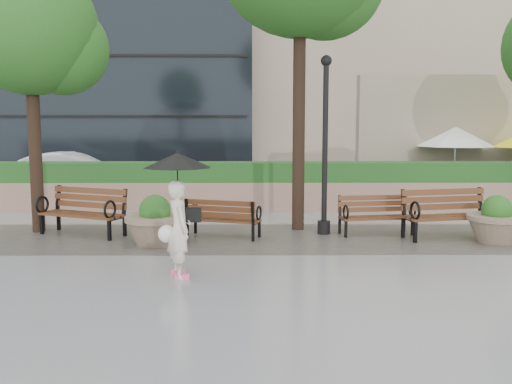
{
  "coord_description": "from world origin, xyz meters",
  "views": [
    {
      "loc": [
        0.98,
        -9.05,
        2.52
      ],
      "look_at": [
        1.06,
        2.22,
        1.1
      ],
      "focal_mm": 40.0,
      "sensor_mm": 36.0,
      "label": 1
    }
  ],
  "objects_px": {
    "bench_2": "(223,226)",
    "lamppost": "(325,157)",
    "bench_1": "(83,222)",
    "planter_left": "(155,225)",
    "car_right": "(72,174)",
    "bench_3": "(376,223)",
    "bench_4": "(448,224)",
    "planter_right": "(496,224)",
    "pedestrian": "(178,202)"
  },
  "relations": [
    {
      "from": "bench_2",
      "to": "lamppost",
      "type": "xyz_separation_m",
      "value": [
        2.22,
        0.37,
        1.47
      ]
    },
    {
      "from": "bench_1",
      "to": "bench_2",
      "type": "distance_m",
      "value": 3.11
    },
    {
      "from": "planter_left",
      "to": "car_right",
      "type": "xyz_separation_m",
      "value": [
        -4.12,
        7.81,
        0.32
      ]
    },
    {
      "from": "bench_3",
      "to": "car_right",
      "type": "height_order",
      "value": "car_right"
    },
    {
      "from": "bench_1",
      "to": "bench_3",
      "type": "xyz_separation_m",
      "value": [
        6.46,
        0.02,
        -0.05
      ]
    },
    {
      "from": "bench_4",
      "to": "car_right",
      "type": "xyz_separation_m",
      "value": [
        -10.3,
        7.22,
        0.42
      ]
    },
    {
      "from": "planter_left",
      "to": "lamppost",
      "type": "xyz_separation_m",
      "value": [
        3.57,
        1.07,
        1.32
      ]
    },
    {
      "from": "planter_left",
      "to": "planter_right",
      "type": "bearing_deg",
      "value": 1.44
    },
    {
      "from": "bench_1",
      "to": "bench_2",
      "type": "relative_size",
      "value": 1.22
    },
    {
      "from": "bench_1",
      "to": "pedestrian",
      "type": "distance_m",
      "value": 4.31
    },
    {
      "from": "bench_3",
      "to": "bench_4",
      "type": "bearing_deg",
      "value": -24.19
    },
    {
      "from": "lamppost",
      "to": "car_right",
      "type": "xyz_separation_m",
      "value": [
        -7.69,
        6.74,
        -0.99
      ]
    },
    {
      "from": "planter_right",
      "to": "car_right",
      "type": "bearing_deg",
      "value": 145.6
    },
    {
      "from": "bench_1",
      "to": "car_right",
      "type": "height_order",
      "value": "car_right"
    },
    {
      "from": "bench_2",
      "to": "bench_3",
      "type": "bearing_deg",
      "value": -156.96
    },
    {
      "from": "bench_2",
      "to": "car_right",
      "type": "relative_size",
      "value": 0.38
    },
    {
      "from": "bench_4",
      "to": "bench_1",
      "type": "bearing_deg",
      "value": 165.04
    },
    {
      "from": "bench_2",
      "to": "bench_3",
      "type": "distance_m",
      "value": 3.38
    },
    {
      "from": "bench_3",
      "to": "lamppost",
      "type": "relative_size",
      "value": 0.43
    },
    {
      "from": "bench_3",
      "to": "bench_4",
      "type": "height_order",
      "value": "bench_4"
    },
    {
      "from": "bench_2",
      "to": "pedestrian",
      "type": "height_order",
      "value": "pedestrian"
    },
    {
      "from": "bench_2",
      "to": "planter_right",
      "type": "xyz_separation_m",
      "value": [
        5.68,
        -0.53,
        0.14
      ]
    },
    {
      "from": "bench_1",
      "to": "car_right",
      "type": "relative_size",
      "value": 0.47
    },
    {
      "from": "bench_2",
      "to": "car_right",
      "type": "xyz_separation_m",
      "value": [
        -5.47,
        7.11,
        0.47
      ]
    },
    {
      "from": "bench_3",
      "to": "bench_1",
      "type": "bearing_deg",
      "value": 171.55
    },
    {
      "from": "bench_1",
      "to": "lamppost",
      "type": "relative_size",
      "value": 0.52
    },
    {
      "from": "bench_3",
      "to": "planter_right",
      "type": "height_order",
      "value": "planter_right"
    },
    {
      "from": "car_right",
      "to": "bench_1",
      "type": "bearing_deg",
      "value": -162.12
    },
    {
      "from": "bench_2",
      "to": "planter_left",
      "type": "relative_size",
      "value": 1.37
    },
    {
      "from": "bench_1",
      "to": "lamppost",
      "type": "bearing_deg",
      "value": 24.16
    },
    {
      "from": "planter_left",
      "to": "pedestrian",
      "type": "height_order",
      "value": "pedestrian"
    },
    {
      "from": "bench_3",
      "to": "bench_2",
      "type": "bearing_deg",
      "value": 176.35
    },
    {
      "from": "car_right",
      "to": "pedestrian",
      "type": "height_order",
      "value": "pedestrian"
    },
    {
      "from": "lamppost",
      "to": "pedestrian",
      "type": "height_order",
      "value": "lamppost"
    },
    {
      "from": "car_right",
      "to": "pedestrian",
      "type": "bearing_deg",
      "value": -155.52
    },
    {
      "from": "bench_2",
      "to": "lamppost",
      "type": "distance_m",
      "value": 2.69
    },
    {
      "from": "bench_2",
      "to": "planter_left",
      "type": "xyz_separation_m",
      "value": [
        -1.34,
        -0.7,
        0.15
      ]
    },
    {
      "from": "planter_left",
      "to": "planter_right",
      "type": "distance_m",
      "value": 7.02
    },
    {
      "from": "bench_2",
      "to": "bench_4",
      "type": "height_order",
      "value": "bench_4"
    },
    {
      "from": "pedestrian",
      "to": "bench_2",
      "type": "bearing_deg",
      "value": -32.0
    },
    {
      "from": "bench_4",
      "to": "car_right",
      "type": "height_order",
      "value": "car_right"
    },
    {
      "from": "planter_left",
      "to": "pedestrian",
      "type": "distance_m",
      "value": 2.64
    },
    {
      "from": "bench_2",
      "to": "lamppost",
      "type": "relative_size",
      "value": 0.43
    },
    {
      "from": "bench_1",
      "to": "car_right",
      "type": "xyz_separation_m",
      "value": [
        -2.37,
        6.83,
        0.42
      ]
    },
    {
      "from": "bench_3",
      "to": "lamppost",
      "type": "bearing_deg",
      "value": 167.5
    },
    {
      "from": "lamppost",
      "to": "car_right",
      "type": "height_order",
      "value": "lamppost"
    },
    {
      "from": "bench_4",
      "to": "planter_right",
      "type": "height_order",
      "value": "bench_4"
    },
    {
      "from": "bench_3",
      "to": "bench_4",
      "type": "relative_size",
      "value": 0.82
    },
    {
      "from": "bench_1",
      "to": "bench_3",
      "type": "relative_size",
      "value": 1.23
    },
    {
      "from": "bench_2",
      "to": "pedestrian",
      "type": "xyz_separation_m",
      "value": [
        -0.56,
        -3.09,
        0.97
      ]
    }
  ]
}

